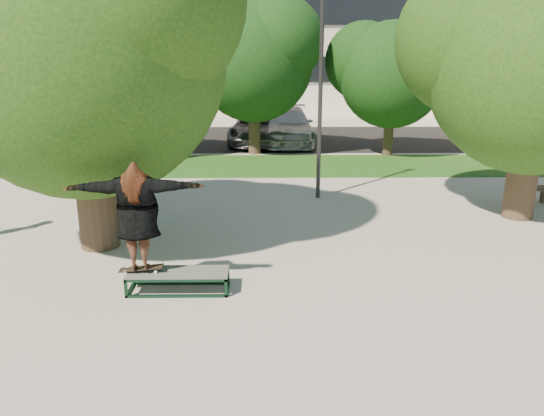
{
  "coord_description": "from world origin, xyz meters",
  "views": [
    {
      "loc": [
        -0.54,
        -10.08,
        4.16
      ],
      "look_at": [
        -0.41,
        0.6,
        0.98
      ],
      "focal_mm": 35.0,
      "sensor_mm": 36.0,
      "label": 1
    }
  ],
  "objects_px": {
    "car_silver_a": "(131,121)",
    "car_grey": "(257,128)",
    "car_dark": "(259,123)",
    "grind_box": "(178,281)",
    "tree_left": "(78,37)",
    "car_silver_b": "(288,126)",
    "lamppost": "(321,88)",
    "tree_right": "(534,54)"
  },
  "relations": [
    {
      "from": "tree_right",
      "to": "grind_box",
      "type": "bearing_deg",
      "value": -151.3
    },
    {
      "from": "car_silver_a",
      "to": "car_silver_b",
      "type": "bearing_deg",
      "value": -14.37
    },
    {
      "from": "tree_left",
      "to": "lamppost",
      "type": "relative_size",
      "value": 1.16
    },
    {
      "from": "car_silver_b",
      "to": "lamppost",
      "type": "bearing_deg",
      "value": -86.39
    },
    {
      "from": "tree_right",
      "to": "car_silver_a",
      "type": "bearing_deg",
      "value": 134.48
    },
    {
      "from": "car_grey",
      "to": "car_dark",
      "type": "bearing_deg",
      "value": 92.97
    },
    {
      "from": "car_silver_a",
      "to": "car_dark",
      "type": "height_order",
      "value": "car_silver_a"
    },
    {
      "from": "lamppost",
      "to": "car_grey",
      "type": "bearing_deg",
      "value": 101.44
    },
    {
      "from": "tree_right",
      "to": "car_grey",
      "type": "distance_m",
      "value": 13.67
    },
    {
      "from": "grind_box",
      "to": "car_silver_b",
      "type": "distance_m",
      "value": 16.1
    },
    {
      "from": "car_dark",
      "to": "tree_right",
      "type": "bearing_deg",
      "value": -66.2
    },
    {
      "from": "tree_left",
      "to": "car_dark",
      "type": "bearing_deg",
      "value": 77.47
    },
    {
      "from": "tree_right",
      "to": "car_grey",
      "type": "relative_size",
      "value": 1.27
    },
    {
      "from": "grind_box",
      "to": "car_silver_b",
      "type": "bearing_deg",
      "value": 80.64
    },
    {
      "from": "tree_left",
      "to": "tree_right",
      "type": "distance_m",
      "value": 10.41
    },
    {
      "from": "tree_right",
      "to": "car_dark",
      "type": "distance_m",
      "value": 15.41
    },
    {
      "from": "grind_box",
      "to": "car_grey",
      "type": "relative_size",
      "value": 0.35
    },
    {
      "from": "car_silver_a",
      "to": "car_silver_b",
      "type": "xyz_separation_m",
      "value": [
        7.76,
        -1.94,
        0.02
      ]
    },
    {
      "from": "tree_left",
      "to": "grind_box",
      "type": "bearing_deg",
      "value": -47.89
    },
    {
      "from": "car_dark",
      "to": "car_grey",
      "type": "relative_size",
      "value": 0.82
    },
    {
      "from": "lamppost",
      "to": "car_silver_a",
      "type": "xyz_separation_m",
      "value": [
        -8.26,
        11.5,
        -2.37
      ]
    },
    {
      "from": "grind_box",
      "to": "car_silver_a",
      "type": "relative_size",
      "value": 0.39
    },
    {
      "from": "grind_box",
      "to": "car_grey",
      "type": "xyz_separation_m",
      "value": [
        1.21,
        15.75,
        0.52
      ]
    },
    {
      "from": "car_grey",
      "to": "tree_right",
      "type": "bearing_deg",
      "value": -54.85
    },
    {
      "from": "car_silver_a",
      "to": "car_dark",
      "type": "xyz_separation_m",
      "value": [
        6.39,
        0.0,
        -0.09
      ]
    },
    {
      "from": "car_silver_a",
      "to": "car_silver_b",
      "type": "distance_m",
      "value": 8.0
    },
    {
      "from": "lamppost",
      "to": "grind_box",
      "type": "distance_m",
      "value": 7.64
    },
    {
      "from": "tree_left",
      "to": "tree_right",
      "type": "height_order",
      "value": "tree_left"
    },
    {
      "from": "tree_right",
      "to": "car_silver_b",
      "type": "height_order",
      "value": "tree_right"
    },
    {
      "from": "tree_right",
      "to": "lamppost",
      "type": "distance_m",
      "value": 5.36
    },
    {
      "from": "lamppost",
      "to": "car_grey",
      "type": "xyz_separation_m",
      "value": [
        -1.91,
        9.43,
        -2.44
      ]
    },
    {
      "from": "car_dark",
      "to": "grind_box",
      "type": "bearing_deg",
      "value": -97.04
    },
    {
      "from": "grind_box",
      "to": "car_dark",
      "type": "distance_m",
      "value": 17.86
    },
    {
      "from": "car_dark",
      "to": "tree_left",
      "type": "bearing_deg",
      "value": -105.56
    },
    {
      "from": "tree_left",
      "to": "car_grey",
      "type": "distance_m",
      "value": 14.25
    },
    {
      "from": "car_silver_a",
      "to": "car_grey",
      "type": "relative_size",
      "value": 0.9
    },
    {
      "from": "car_dark",
      "to": "car_silver_b",
      "type": "distance_m",
      "value": 2.37
    },
    {
      "from": "car_silver_a",
      "to": "car_grey",
      "type": "bearing_deg",
      "value": -18.37
    },
    {
      "from": "grind_box",
      "to": "car_silver_a",
      "type": "xyz_separation_m",
      "value": [
        -5.14,
        17.81,
        0.59
      ]
    },
    {
      "from": "grind_box",
      "to": "tree_left",
      "type": "bearing_deg",
      "value": 132.11
    },
    {
      "from": "tree_right",
      "to": "car_dark",
      "type": "height_order",
      "value": "tree_right"
    },
    {
      "from": "car_dark",
      "to": "car_grey",
      "type": "height_order",
      "value": "car_grey"
    }
  ]
}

